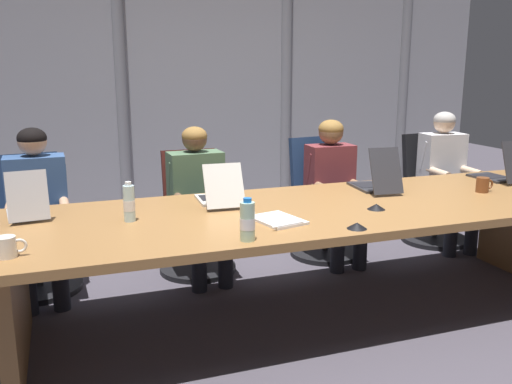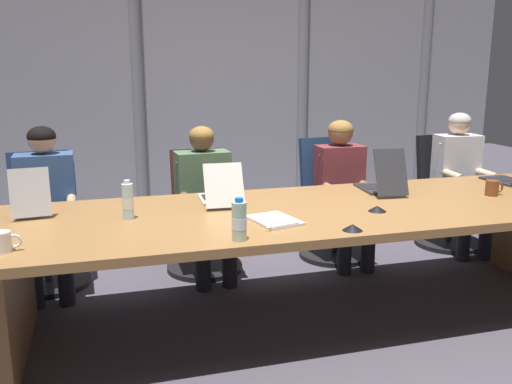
{
  "view_description": "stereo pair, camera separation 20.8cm",
  "coord_description": "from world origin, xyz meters",
  "px_view_note": "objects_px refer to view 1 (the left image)",
  "views": [
    {
      "loc": [
        -1.49,
        -3.0,
        1.58
      ],
      "look_at": [
        -0.38,
        0.11,
        0.82
      ],
      "focal_mm": 38.48,
      "sensor_mm": 36.0,
      "label": 1
    },
    {
      "loc": [
        -1.29,
        -3.06,
        1.58
      ],
      "look_at": [
        -0.38,
        0.11,
        0.82
      ],
      "focal_mm": 38.48,
      "sensor_mm": 36.0,
      "label": 2
    }
  ],
  "objects_px": {
    "person_left_end": "(38,203)",
    "person_left_mid": "(199,193)",
    "laptop_left_end": "(27,208)",
    "laptop_left_mid": "(219,195)",
    "coffee_mug_far": "(7,247)",
    "spiral_notepad": "(278,220)",
    "water_bottle_primary": "(129,203)",
    "office_chair_left_end": "(35,240)",
    "office_chair_center": "(323,211)",
    "office_chair_left_mid": "(195,226)",
    "coffee_mug_near": "(483,185)",
    "person_center": "(334,181)",
    "conference_mic_middle": "(376,207)",
    "laptop_center": "(375,182)",
    "conference_mic_left_side": "(357,226)",
    "office_chair_right_mid": "(433,201)",
    "laptop_right_mid": "(500,173)",
    "water_bottle_secondary": "(247,221)",
    "person_right_mid": "(446,171)"
  },
  "relations": [
    {
      "from": "office_chair_center",
      "to": "person_center",
      "type": "bearing_deg",
      "value": -1.85
    },
    {
      "from": "laptop_center",
      "to": "coffee_mug_near",
      "type": "relative_size",
      "value": 3.52
    },
    {
      "from": "person_left_end",
      "to": "spiral_notepad",
      "type": "height_order",
      "value": "person_left_end"
    },
    {
      "from": "water_bottle_secondary",
      "to": "coffee_mug_far",
      "type": "height_order",
      "value": "water_bottle_secondary"
    },
    {
      "from": "office_chair_left_mid",
      "to": "person_right_mid",
      "type": "distance_m",
      "value": 2.27
    },
    {
      "from": "laptop_right_mid",
      "to": "coffee_mug_far",
      "type": "height_order",
      "value": "laptop_right_mid"
    },
    {
      "from": "conference_mic_middle",
      "to": "spiral_notepad",
      "type": "xyz_separation_m",
      "value": [
        -0.67,
        -0.05,
        -0.01
      ]
    },
    {
      "from": "laptop_left_mid",
      "to": "person_right_mid",
      "type": "bearing_deg",
      "value": -71.83
    },
    {
      "from": "office_chair_left_mid",
      "to": "person_left_mid",
      "type": "bearing_deg",
      "value": -0.7
    },
    {
      "from": "person_left_end",
      "to": "spiral_notepad",
      "type": "relative_size",
      "value": 3.39
    },
    {
      "from": "water_bottle_primary",
      "to": "water_bottle_secondary",
      "type": "relative_size",
      "value": 1.04
    },
    {
      "from": "person_left_mid",
      "to": "water_bottle_secondary",
      "type": "bearing_deg",
      "value": -6.87
    },
    {
      "from": "office_chair_left_end",
      "to": "person_right_mid",
      "type": "xyz_separation_m",
      "value": [
        3.42,
        -0.16,
        0.31
      ]
    },
    {
      "from": "laptop_center",
      "to": "coffee_mug_far",
      "type": "height_order",
      "value": "laptop_center"
    },
    {
      "from": "office_chair_left_end",
      "to": "conference_mic_middle",
      "type": "height_order",
      "value": "office_chair_left_end"
    },
    {
      "from": "office_chair_right_mid",
      "to": "person_left_mid",
      "type": "xyz_separation_m",
      "value": [
        -2.24,
        -0.16,
        0.29
      ]
    },
    {
      "from": "person_left_end",
      "to": "spiral_notepad",
      "type": "xyz_separation_m",
      "value": [
        1.31,
        -1.15,
        0.06
      ]
    },
    {
      "from": "laptop_right_mid",
      "to": "water_bottle_primary",
      "type": "bearing_deg",
      "value": 92.41
    },
    {
      "from": "coffee_mug_far",
      "to": "spiral_notepad",
      "type": "xyz_separation_m",
      "value": [
        1.39,
        0.14,
        -0.04
      ]
    },
    {
      "from": "person_left_end",
      "to": "water_bottle_primary",
      "type": "bearing_deg",
      "value": 29.32
    },
    {
      "from": "laptop_right_mid",
      "to": "coffee_mug_near",
      "type": "distance_m",
      "value": 0.5
    },
    {
      "from": "office_chair_center",
      "to": "person_center",
      "type": "xyz_separation_m",
      "value": [
        0.02,
        -0.16,
        0.3
      ]
    },
    {
      "from": "office_chair_left_mid",
      "to": "laptop_right_mid",
      "type": "bearing_deg",
      "value": 69.91
    },
    {
      "from": "office_chair_left_end",
      "to": "water_bottle_primary",
      "type": "distance_m",
      "value": 1.25
    },
    {
      "from": "office_chair_center",
      "to": "spiral_notepad",
      "type": "xyz_separation_m",
      "value": [
        -0.94,
        -1.31,
        0.36
      ]
    },
    {
      "from": "laptop_left_end",
      "to": "laptop_left_mid",
      "type": "relative_size",
      "value": 0.85
    },
    {
      "from": "laptop_left_end",
      "to": "conference_mic_middle",
      "type": "distance_m",
      "value": 2.07
    },
    {
      "from": "laptop_left_end",
      "to": "person_left_mid",
      "type": "distance_m",
      "value": 1.3
    },
    {
      "from": "person_left_mid",
      "to": "coffee_mug_far",
      "type": "xyz_separation_m",
      "value": [
        -1.21,
        -1.28,
        0.12
      ]
    },
    {
      "from": "laptop_right_mid",
      "to": "person_left_end",
      "type": "relative_size",
      "value": 0.37
    },
    {
      "from": "laptop_left_end",
      "to": "water_bottle_primary",
      "type": "height_order",
      "value": "laptop_left_end"
    },
    {
      "from": "coffee_mug_far",
      "to": "spiral_notepad",
      "type": "height_order",
      "value": "coffee_mug_far"
    },
    {
      "from": "coffee_mug_far",
      "to": "conference_mic_middle",
      "type": "bearing_deg",
      "value": 5.14
    },
    {
      "from": "person_left_end",
      "to": "conference_mic_middle",
      "type": "relative_size",
      "value": 10.71
    },
    {
      "from": "office_chair_left_mid",
      "to": "office_chair_center",
      "type": "distance_m",
      "value": 1.11
    },
    {
      "from": "coffee_mug_near",
      "to": "conference_mic_left_side",
      "type": "xyz_separation_m",
      "value": [
        -1.27,
        -0.49,
        -0.03
      ]
    },
    {
      "from": "office_chair_center",
      "to": "conference_mic_left_side",
      "type": "xyz_separation_m",
      "value": [
        -0.59,
        -1.58,
        0.37
      ]
    },
    {
      "from": "office_chair_left_mid",
      "to": "laptop_left_mid",
      "type": "bearing_deg",
      "value": -1.57
    },
    {
      "from": "office_chair_center",
      "to": "person_left_end",
      "type": "bearing_deg",
      "value": -93.53
    },
    {
      "from": "laptop_center",
      "to": "coffee_mug_near",
      "type": "bearing_deg",
      "value": -109.28
    },
    {
      "from": "person_center",
      "to": "person_left_mid",
      "type": "bearing_deg",
      "value": -88.97
    },
    {
      "from": "office_chair_left_end",
      "to": "office_chair_center",
      "type": "distance_m",
      "value": 2.29
    },
    {
      "from": "person_left_end",
      "to": "person_left_mid",
      "type": "distance_m",
      "value": 1.13
    },
    {
      "from": "laptop_left_mid",
      "to": "office_chair_left_end",
      "type": "height_order",
      "value": "laptop_left_mid"
    },
    {
      "from": "person_center",
      "to": "conference_mic_left_side",
      "type": "xyz_separation_m",
      "value": [
        -0.61,
        -1.42,
        0.07
      ]
    },
    {
      "from": "spiral_notepad",
      "to": "water_bottle_primary",
      "type": "bearing_deg",
      "value": 146.11
    },
    {
      "from": "laptop_left_mid",
      "to": "water_bottle_secondary",
      "type": "xyz_separation_m",
      "value": [
        -0.08,
        -0.8,
        0.05
      ]
    },
    {
      "from": "person_left_end",
      "to": "coffee_mug_far",
      "type": "height_order",
      "value": "person_left_end"
    },
    {
      "from": "office_chair_left_mid",
      "to": "person_left_mid",
      "type": "height_order",
      "value": "person_left_mid"
    },
    {
      "from": "office_chair_left_end",
      "to": "coffee_mug_near",
      "type": "xyz_separation_m",
      "value": [
        2.98,
        -1.09,
        0.41
      ]
    }
  ]
}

